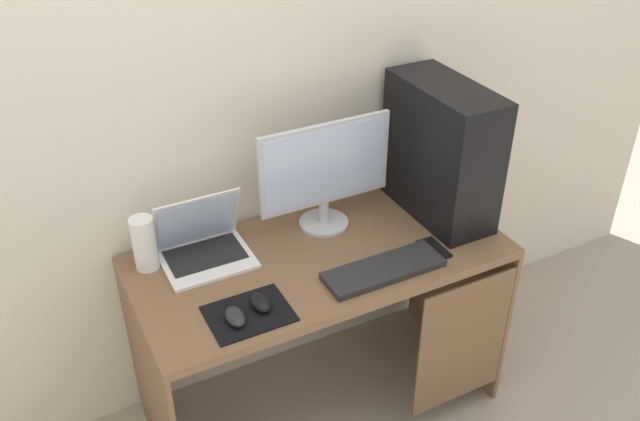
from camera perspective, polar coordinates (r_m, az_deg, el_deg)
ground_plane at (r=2.90m, az=0.00°, el=-15.76°), size 8.00×8.00×0.00m
wall_back at (r=2.41m, az=-3.87°, el=11.51°), size 4.00×0.05×2.60m
desk at (r=2.48m, az=0.48°, el=-6.68°), size 1.31×0.63×0.75m
pc_tower at (r=2.54m, az=10.13°, el=4.96°), size 0.21×0.48×0.51m
monitor at (r=2.42m, az=0.43°, el=3.20°), size 0.51×0.19×0.42m
laptop at (r=2.38m, az=-9.77°, el=-2.90°), size 0.30×0.25×0.23m
speaker at (r=2.34m, az=-14.54°, el=-2.70°), size 0.08×0.08×0.19m
keyboard at (r=2.30m, az=5.37°, el=-4.95°), size 0.42×0.14×0.02m
mousepad at (r=2.15m, az=-6.00°, el=-8.61°), size 0.26×0.20×0.00m
mouse_left at (r=2.15m, az=-5.01°, el=-7.72°), size 0.06×0.10×0.03m
mouse_right at (r=2.11m, az=-7.15°, el=-8.84°), size 0.06×0.10×0.03m
cell_phone at (r=2.43m, az=9.53°, el=-3.21°), size 0.07×0.13×0.01m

